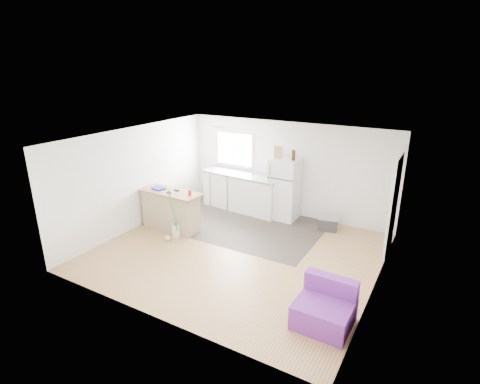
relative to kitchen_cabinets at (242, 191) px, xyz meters
name	(u,v)px	position (x,y,z in m)	size (l,w,h in m)	color
room	(238,198)	(1.12, -2.16, 0.69)	(5.51, 5.01, 2.41)	#9D6D41
vinyl_zone	(238,223)	(0.40, -0.91, -0.50)	(4.05, 2.50, 0.00)	#302924
window	(235,149)	(-0.43, 0.33, 1.04)	(1.18, 0.06, 0.98)	white
interior_door	(393,207)	(3.85, -0.61, 0.51)	(0.11, 0.92, 2.10)	white
ceiling_fixture	(219,127)	(-0.08, -0.96, 1.85)	(0.30, 0.30, 0.07)	white
kitchen_cabinets	(242,191)	(0.00, 0.00, 0.00)	(2.28, 0.87, 1.29)	white
peninsula	(171,210)	(-0.84, -1.93, -0.03)	(1.54, 0.62, 0.94)	tan
refrigerator	(285,189)	(1.22, 0.01, 0.27)	(0.69, 0.66, 1.55)	white
cooler	(328,223)	(2.43, -0.16, -0.33)	(0.51, 0.40, 0.35)	#2F2F32
purple_seat	(325,309)	(3.41, -3.47, -0.26)	(0.84, 0.79, 0.68)	purple
cleaner_jug	(176,231)	(-0.45, -2.25, -0.36)	(0.19, 0.17, 0.34)	white
mop	(169,231)	(-0.46, -2.47, -0.27)	(0.22, 0.35, 1.25)	green
red_cup	(190,193)	(-0.26, -1.92, 0.49)	(0.08, 0.08, 0.12)	red
blue_tray	(158,188)	(-1.17, -1.94, 0.45)	(0.30, 0.22, 0.04)	#141CBD
tool_a	(177,190)	(-0.71, -1.83, 0.44)	(0.14, 0.05, 0.03)	black
tool_b	(169,193)	(-0.77, -2.04, 0.44)	(0.10, 0.04, 0.03)	black
cardboard_box	(278,153)	(1.04, -0.05, 1.19)	(0.20, 0.10, 0.30)	tan
bottle_left	(294,155)	(1.44, -0.05, 1.16)	(0.07, 0.07, 0.25)	#341E09
bottle_right	(293,155)	(1.41, -0.01, 1.16)	(0.07, 0.07, 0.25)	#341E09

